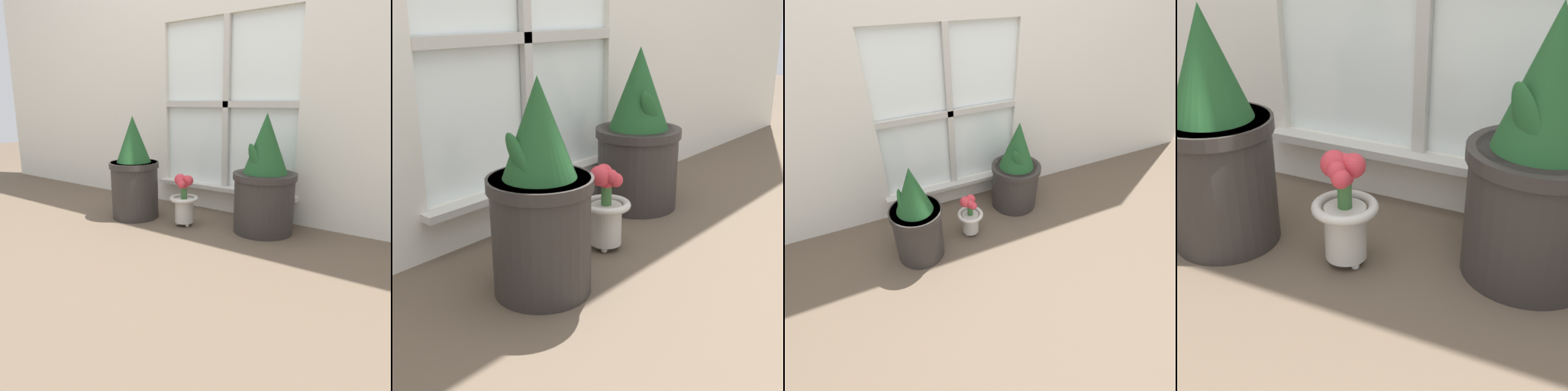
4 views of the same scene
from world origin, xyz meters
The scene contains 4 objects.
ground_plane centered at (0.00, 0.00, 0.00)m, with size 10.00×10.00×0.00m, color brown.
potted_plant_left centered at (-0.36, 0.23, 0.25)m, with size 0.28×0.28×0.58m.
potted_plant_right centered at (0.36, 0.42, 0.26)m, with size 0.32×0.32×0.60m.
flower_vase centered at (-0.04, 0.27, 0.14)m, with size 0.16×0.16×0.28m.
Camera 4 is at (0.50, -0.69, 0.73)m, focal length 50.00 mm.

